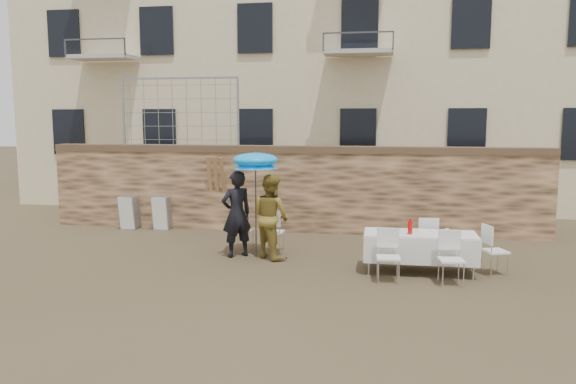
% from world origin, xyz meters
% --- Properties ---
extents(ground, '(80.00, 80.00, 0.00)m').
position_xyz_m(ground, '(0.00, 0.00, 0.00)').
color(ground, brown).
rests_on(ground, ground).
extents(stone_wall, '(13.00, 0.50, 2.20)m').
position_xyz_m(stone_wall, '(0.00, 5.00, 1.10)').
color(stone_wall, olive).
rests_on(stone_wall, ground).
extents(chain_link_fence, '(3.20, 0.06, 1.80)m').
position_xyz_m(chain_link_fence, '(-3.00, 5.00, 3.10)').
color(chain_link_fence, gray).
rests_on(chain_link_fence, stone_wall).
extents(man_suit, '(0.80, 0.77, 1.85)m').
position_xyz_m(man_suit, '(-0.69, 2.04, 0.92)').
color(man_suit, black).
rests_on(man_suit, ground).
extents(woman_dress, '(1.10, 1.07, 1.78)m').
position_xyz_m(woman_dress, '(0.06, 2.04, 0.89)').
color(woman_dress, gold).
rests_on(woman_dress, ground).
extents(umbrella, '(1.00, 1.00, 2.12)m').
position_xyz_m(umbrella, '(-0.29, 2.14, 2.01)').
color(umbrella, '#3F3F44').
rests_on(umbrella, ground).
extents(couple_chair_left, '(0.50, 0.50, 0.96)m').
position_xyz_m(couple_chair_left, '(-0.69, 2.59, 0.48)').
color(couple_chair_left, white).
rests_on(couple_chair_left, ground).
extents(couple_chair_right, '(0.52, 0.52, 0.96)m').
position_xyz_m(couple_chair_right, '(0.01, 2.59, 0.48)').
color(couple_chair_right, white).
rests_on(couple_chair_right, ground).
extents(banquet_table, '(2.10, 0.85, 0.78)m').
position_xyz_m(banquet_table, '(3.10, 1.39, 0.73)').
color(banquet_table, silver).
rests_on(banquet_table, ground).
extents(soda_bottle, '(0.09, 0.09, 0.26)m').
position_xyz_m(soda_bottle, '(2.90, 1.24, 0.91)').
color(soda_bottle, red).
rests_on(soda_bottle, banquet_table).
extents(table_chair_front_left, '(0.51, 0.51, 0.96)m').
position_xyz_m(table_chair_front_left, '(2.50, 0.64, 0.48)').
color(table_chair_front_left, white).
rests_on(table_chair_front_left, ground).
extents(table_chair_front_right, '(0.54, 0.54, 0.96)m').
position_xyz_m(table_chair_front_right, '(3.60, 0.64, 0.48)').
color(table_chair_front_right, white).
rests_on(table_chair_front_right, ground).
extents(table_chair_back, '(0.50, 0.50, 0.96)m').
position_xyz_m(table_chair_back, '(3.30, 2.19, 0.48)').
color(table_chair_back, white).
rests_on(table_chair_back, ground).
extents(table_chair_side, '(0.61, 0.61, 0.96)m').
position_xyz_m(table_chair_side, '(4.50, 1.49, 0.48)').
color(table_chair_side, white).
rests_on(table_chair_side, ground).
extents(chair_stack_left, '(0.46, 0.55, 0.92)m').
position_xyz_m(chair_stack_left, '(-4.29, 4.70, 0.46)').
color(chair_stack_left, white).
rests_on(chair_stack_left, ground).
extents(chair_stack_right, '(0.46, 0.47, 0.92)m').
position_xyz_m(chair_stack_right, '(-3.39, 4.70, 0.46)').
color(chair_stack_right, white).
rests_on(chair_stack_right, ground).
extents(wood_planks, '(0.70, 0.20, 2.00)m').
position_xyz_m(wood_planks, '(-1.79, 4.77, 1.00)').
color(wood_planks, '#A37749').
rests_on(wood_planks, ground).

